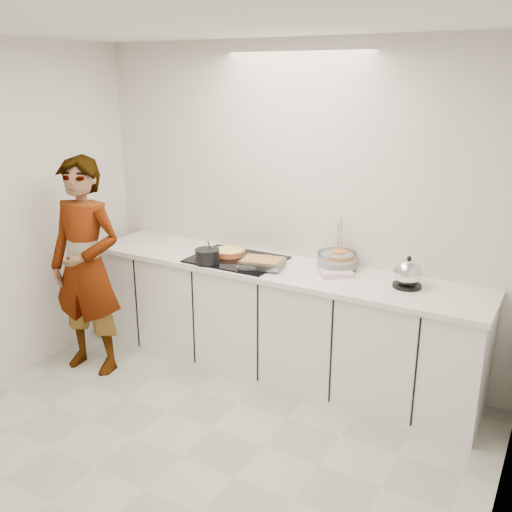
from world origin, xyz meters
The scene contains 14 objects.
floor centered at (0.00, 0.00, 0.00)m, with size 3.60×3.20×0.00m, color beige.
ceiling centered at (0.00, 0.00, 2.60)m, with size 3.60×3.20×0.00m, color white.
wall_back centered at (0.00, 1.60, 1.30)m, with size 3.60×0.00×2.60m, color silver.
base_cabinets centered at (0.00, 1.28, 0.43)m, with size 3.20×0.58×0.87m, color white.
countertop centered at (0.00, 1.28, 0.89)m, with size 3.24×0.64×0.04m, color white.
hob centered at (-0.35, 1.26, 0.92)m, with size 0.72×0.54×0.01m, color black.
tart_dish centered at (-0.45, 1.32, 0.95)m, with size 0.27×0.27×0.04m.
saucepan centered at (-0.50, 1.06, 0.98)m, with size 0.25×0.25×0.18m.
baking_dish centered at (-0.07, 1.19, 0.96)m, with size 0.36×0.30×0.06m.
mixing_bowl centered at (0.43, 1.44, 0.97)m, with size 0.39×0.39×0.14m.
tea_towel centered at (0.48, 1.31, 0.93)m, with size 0.23×0.17×0.04m, color white.
kettle centered at (1.01, 1.33, 1.01)m, with size 0.20×0.20×0.23m.
utensil_crock centered at (0.44, 1.49, 0.98)m, with size 0.11×0.11×0.14m, color orange.
cook centered at (-1.35, 0.60, 0.88)m, with size 0.64×0.42×1.75m, color white.
Camera 1 is at (1.95, -2.44, 2.33)m, focal length 40.00 mm.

